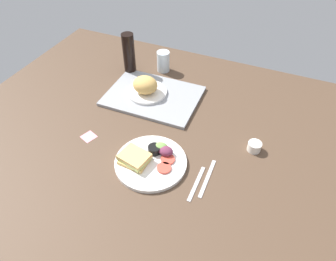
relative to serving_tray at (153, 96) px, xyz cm
name	(u,v)px	position (x,y,z in cm)	size (l,w,h in cm)	color
ground_plane	(161,143)	(16.04, -25.82, -2.30)	(190.00, 150.00, 3.00)	#4C3828
serving_tray	(153,96)	(0.00, 0.00, 0.00)	(45.00, 33.00, 1.60)	gray
bread_plate_near	(146,87)	(-3.43, -0.65, 4.81)	(19.63, 19.63, 9.82)	white
plate_with_salad	(150,160)	(17.04, -38.84, 0.90)	(28.70, 28.70, 5.40)	white
drinking_glass	(163,61)	(-5.33, 24.52, 4.83)	(6.92, 6.92, 11.26)	silver
soda_bottle	(129,54)	(-21.14, 15.54, 10.46)	(6.40, 6.40, 22.51)	black
espresso_cup	(254,147)	(53.75, -15.48, 1.20)	(5.60, 5.60, 4.00)	silver
fork	(196,183)	(37.70, -41.25, -0.55)	(17.00, 1.40, 0.50)	#B7B7BC
knife	(207,178)	(40.70, -37.25, -0.55)	(19.00, 1.40, 0.50)	#B7B7BC
sticky_note	(89,137)	(-13.76, -36.34, -0.74)	(5.60, 5.60, 0.12)	pink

